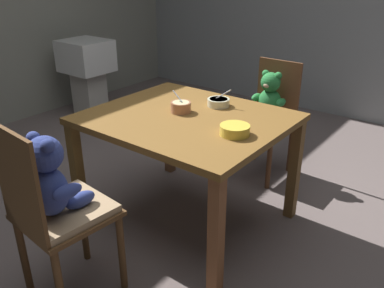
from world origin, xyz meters
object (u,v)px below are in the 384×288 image
at_px(teddy_chair_near_front, 54,196).
at_px(porridge_bowl_cream_far_center, 218,102).
at_px(porridge_bowl_yellow_near_right, 235,130).
at_px(dining_table, 187,130).
at_px(porridge_bowl_terracotta_center, 181,107).
at_px(sink_basin, 87,67).
at_px(teddy_chair_far_center, 268,106).

bearing_deg(teddy_chair_near_front, porridge_bowl_cream_far_center, -0.48).
distance_m(porridge_bowl_yellow_near_right, porridge_bowl_cream_far_center, 0.46).
bearing_deg(porridge_bowl_cream_far_center, dining_table, -100.45).
bearing_deg(porridge_bowl_yellow_near_right, porridge_bowl_terracotta_center, 167.42).
height_order(porridge_bowl_yellow_near_right, sink_basin, sink_basin).
bearing_deg(porridge_bowl_cream_far_center, teddy_chair_far_center, 87.70).
bearing_deg(teddy_chair_near_front, sink_basin, 52.77).
xyz_separation_m(teddy_chair_near_front, porridge_bowl_terracotta_center, (-0.01, 0.92, 0.17)).
bearing_deg(porridge_bowl_cream_far_center, sink_basin, 162.83).
distance_m(teddy_chair_near_front, sink_basin, 2.68).
bearing_deg(porridge_bowl_terracotta_center, porridge_bowl_cream_far_center, 63.38).
distance_m(porridge_bowl_terracotta_center, sink_basin, 2.18).
distance_m(dining_table, teddy_chair_far_center, 0.90).
relative_size(porridge_bowl_cream_far_center, porridge_bowl_terracotta_center, 1.11).
distance_m(porridge_bowl_yellow_near_right, sink_basin, 2.62).
xyz_separation_m(dining_table, porridge_bowl_terracotta_center, (-0.07, 0.03, 0.12)).
xyz_separation_m(porridge_bowl_yellow_near_right, porridge_bowl_terracotta_center, (-0.44, 0.10, 0.01)).
bearing_deg(sink_basin, porridge_bowl_yellow_near_right, -21.94).
height_order(porridge_bowl_yellow_near_right, porridge_bowl_terracotta_center, porridge_bowl_terracotta_center).
relative_size(dining_table, teddy_chair_far_center, 1.30).
bearing_deg(porridge_bowl_yellow_near_right, sink_basin, 158.06).
distance_m(teddy_chair_far_center, teddy_chair_near_front, 1.79).
bearing_deg(teddy_chair_far_center, porridge_bowl_terracotta_center, -8.09).
relative_size(dining_table, porridge_bowl_terracotta_center, 8.62).
xyz_separation_m(teddy_chair_near_front, porridge_bowl_yellow_near_right, (0.43, 0.82, 0.16)).
relative_size(dining_table, teddy_chair_near_front, 1.19).
relative_size(teddy_chair_far_center, sink_basin, 1.08).
distance_m(porridge_bowl_cream_far_center, porridge_bowl_terracotta_center, 0.26).
xyz_separation_m(teddy_chair_near_front, porridge_bowl_cream_far_center, (0.11, 1.15, 0.16)).
relative_size(dining_table, porridge_bowl_yellow_near_right, 7.10).
xyz_separation_m(dining_table, teddy_chair_far_center, (0.07, 0.90, -0.07)).
height_order(porridge_bowl_cream_far_center, sink_basin, porridge_bowl_cream_far_center).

